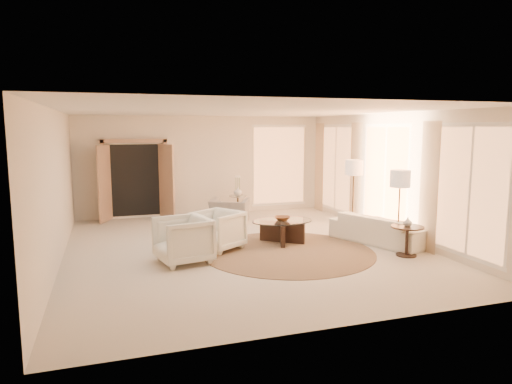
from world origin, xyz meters
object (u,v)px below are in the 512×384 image
object	(u,v)px
accent_chair	(230,207)
side_table	(238,204)
armchair_left	(218,228)
end_vase	(408,222)
end_table	(407,236)
floor_lamp_far	(400,182)
floor_lamp_near	(354,171)
side_vase	(238,191)
coffee_table	(282,229)
armchair_right	(183,238)
bowl	(282,218)
sofa	(379,229)

from	to	relation	value
accent_chair	side_table	bearing A→B (deg)	-92.94
armchair_left	end_vase	bearing A→B (deg)	30.80
end_table	floor_lamp_far	distance (m)	1.06
accent_chair	end_table	world-z (taller)	accent_chair
floor_lamp_far	end_table	bearing A→B (deg)	-99.02
end_table	end_vase	bearing A→B (deg)	153.43
side_table	floor_lamp_near	xyz separation A→B (m)	(2.05, -2.77, 1.12)
floor_lamp_far	side_vase	world-z (taller)	floor_lamp_far
coffee_table	end_vase	world-z (taller)	end_vase
side_vase	armchair_right	bearing A→B (deg)	-118.54
accent_chair	coffee_table	xyz separation A→B (m)	(0.55, -2.36, -0.11)
accent_chair	end_vase	size ratio (longest dim) A/B	5.55
end_table	side_vase	world-z (taller)	side_vase
armchair_left	accent_chair	size ratio (longest dim) A/B	0.92
end_table	floor_lamp_far	world-z (taller)	floor_lamp_far
side_table	end_vase	world-z (taller)	end_vase
armchair_left	armchair_right	world-z (taller)	armchair_right
floor_lamp_near	side_vase	world-z (taller)	floor_lamp_near
armchair_left	floor_lamp_near	xyz separation A→B (m)	(3.43, 0.58, 1.02)
armchair_right	coffee_table	xyz separation A→B (m)	(2.28, 0.82, -0.16)
floor_lamp_far	bowl	size ratio (longest dim) A/B	4.79
accent_chair	armchair_right	bearing A→B (deg)	87.35
accent_chair	coffee_table	bearing A→B (deg)	128.92
side_vase	accent_chair	bearing A→B (deg)	-118.77
armchair_right	accent_chair	size ratio (longest dim) A/B	0.98
armchair_left	floor_lamp_far	world-z (taller)	floor_lamp_far
armchair_left	side_vase	world-z (taller)	armchair_left
sofa	bowl	bearing A→B (deg)	49.34
end_table	side_table	bearing A→B (deg)	112.00
armchair_left	coffee_table	size ratio (longest dim) A/B	0.53
armchair_right	floor_lamp_far	size ratio (longest dim) A/B	0.57
accent_chair	side_vase	xyz separation A→B (m)	(0.47, 0.86, 0.28)
sofa	end_table	bearing A→B (deg)	154.56
end_table	end_vase	distance (m)	0.27
armchair_right	floor_lamp_far	distance (m)	4.38
bowl	end_table	bearing A→B (deg)	-41.86
end_vase	side_vase	xyz separation A→B (m)	(-1.99, 4.94, 0.03)
accent_chair	side_vase	size ratio (longest dim) A/B	3.86
armchair_left	sofa	bearing A→B (deg)	47.22
coffee_table	end_vase	distance (m)	2.60
accent_chair	end_vase	xyz separation A→B (m)	(2.47, -4.08, 0.25)
coffee_table	accent_chair	bearing A→B (deg)	103.09
floor_lamp_near	end_vase	world-z (taller)	floor_lamp_near
sofa	end_vase	distance (m)	1.12
floor_lamp_far	end_vase	world-z (taller)	floor_lamp_far
bowl	end_vase	xyz separation A→B (m)	(1.92, -1.72, 0.14)
sofa	side_vase	world-z (taller)	side_vase
floor_lamp_near	side_vase	bearing A→B (deg)	126.58
floor_lamp_near	bowl	size ratio (longest dim) A/B	5.05
sofa	armchair_left	xyz separation A→B (m)	(-3.43, 0.53, 0.13)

